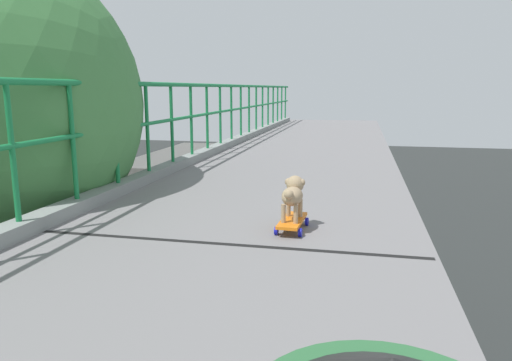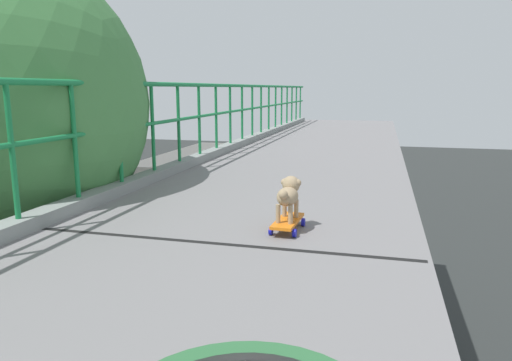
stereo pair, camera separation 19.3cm
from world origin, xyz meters
name	(u,v)px [view 2 (the right image)]	position (x,y,z in m)	size (l,w,h in m)	color
city_bus	(188,176)	(-8.77, 24.68, 1.87)	(2.66, 11.06, 3.30)	beige
toy_skateboard	(288,222)	(1.77, 1.77, 6.05)	(0.23, 0.50, 0.09)	orange
small_dog	(289,194)	(1.77, 1.79, 6.28)	(0.18, 0.39, 0.34)	tan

